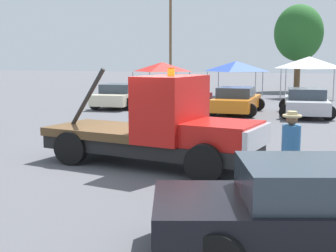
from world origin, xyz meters
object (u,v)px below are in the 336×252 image
(parked_car_maroon, at_px, (181,98))
(parked_car_silver, at_px, (306,102))
(parked_car_cream, at_px, (120,96))
(parked_car_orange, at_px, (236,101))
(tree_left, at_px, (299,33))
(utility_pole, at_px, (170,32))
(tow_truck, at_px, (162,129))
(foreground_car, at_px, (333,211))
(canopy_tent_red, at_px, (162,67))
(person_near_truck, at_px, (291,146))
(canopy_tent_white, at_px, (309,63))
(canopy_tent_blue, at_px, (236,66))

(parked_car_maroon, xyz_separation_m, parked_car_silver, (6.49, -0.42, 0.00))
(parked_car_silver, bearing_deg, parked_car_cream, 79.61)
(parked_car_orange, bearing_deg, parked_car_silver, -88.19)
(tree_left, relative_size, utility_pole, 0.75)
(tow_truck, xyz_separation_m, foreground_car, (4.15, -4.37, -0.32))
(parked_car_cream, distance_m, parked_car_maroon, 3.73)
(foreground_car, distance_m, parked_car_orange, 17.17)
(canopy_tent_red, bearing_deg, tree_left, 38.99)
(foreground_car, relative_size, parked_car_silver, 1.12)
(person_near_truck, relative_size, canopy_tent_white, 0.51)
(foreground_car, distance_m, parked_car_maroon, 18.82)
(tow_truck, height_order, person_near_truck, tow_truck)
(parked_car_cream, relative_size, canopy_tent_red, 1.46)
(parked_car_maroon, distance_m, parked_car_silver, 6.50)
(parked_car_cream, distance_m, parked_car_orange, 6.91)
(tow_truck, bearing_deg, parked_car_orange, 100.98)
(parked_car_orange, relative_size, tree_left, 0.64)
(parked_car_cream, relative_size, parked_car_orange, 1.08)
(person_near_truck, height_order, parked_car_orange, person_near_truck)
(tow_truck, distance_m, tree_left, 30.21)
(canopy_tent_white, bearing_deg, parked_car_orange, -105.61)
(canopy_tent_red, height_order, utility_pole, utility_pole)
(parked_car_silver, bearing_deg, person_near_truck, 175.69)
(tow_truck, xyz_separation_m, canopy_tent_white, (2.42, 22.60, 1.50))
(parked_car_cream, relative_size, tree_left, 0.69)
(person_near_truck, relative_size, parked_car_orange, 0.37)
(parked_car_maroon, relative_size, canopy_tent_red, 1.33)
(parked_car_maroon, distance_m, utility_pole, 18.13)
(parked_car_maroon, xyz_separation_m, tree_left, (4.76, 17.16, 4.18))
(tow_truck, bearing_deg, parked_car_maroon, 114.50)
(person_near_truck, height_order, parked_car_cream, person_near_truck)
(parked_car_cream, relative_size, canopy_tent_white, 1.46)
(canopy_tent_blue, bearing_deg, tow_truck, -83.46)
(parked_car_maroon, height_order, utility_pole, utility_pole)
(parked_car_silver, relative_size, canopy_tent_blue, 1.42)
(parked_car_orange, distance_m, canopy_tent_red, 12.87)
(parked_car_cream, relative_size, canopy_tent_blue, 1.46)
(parked_car_cream, distance_m, canopy_tent_red, 9.42)
(tow_truck, bearing_deg, foreground_car, -37.79)
(person_near_truck, distance_m, canopy_tent_white, 24.24)
(utility_pole, bearing_deg, tree_left, 3.87)
(parked_car_maroon, relative_size, utility_pole, 0.47)
(foreground_car, height_order, person_near_truck, person_near_truck)
(person_near_truck, relative_size, utility_pole, 0.18)
(parked_car_orange, height_order, parked_car_silver, same)
(foreground_car, height_order, canopy_tent_red, canopy_tent_red)
(utility_pole, bearing_deg, parked_car_cream, -80.91)
(parked_car_cream, height_order, tree_left, tree_left)
(parked_car_orange, bearing_deg, canopy_tent_red, 35.81)
(canopy_tent_red, bearing_deg, parked_car_silver, -42.09)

